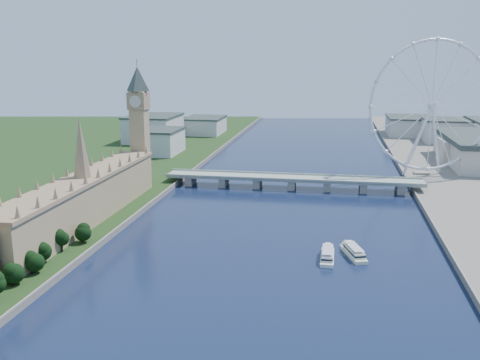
# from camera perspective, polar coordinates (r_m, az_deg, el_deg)

# --- Properties ---
(parliament_range) EXTENTS (24.00, 200.00, 70.00)m
(parliament_range) POSITION_cam_1_polar(r_m,az_deg,el_deg) (369.77, -16.29, -1.94)
(parliament_range) COLOR tan
(parliament_range) RESTS_ON ground
(big_ben) EXTENTS (20.02, 20.02, 110.00)m
(big_ben) POSITION_cam_1_polar(r_m,az_deg,el_deg) (459.37, -10.74, 7.26)
(big_ben) COLOR tan
(big_ben) RESTS_ON ground
(westminster_bridge) EXTENTS (220.00, 22.00, 9.50)m
(westminster_bridge) POSITION_cam_1_polar(r_m,az_deg,el_deg) (462.75, 5.58, -0.07)
(westminster_bridge) COLOR gray
(westminster_bridge) RESTS_ON ground
(london_eye) EXTENTS (113.60, 39.12, 124.30)m
(london_eye) POSITION_cam_1_polar(r_m,az_deg,el_deg) (514.03, 19.80, 7.41)
(london_eye) COLOR silver
(london_eye) RESTS_ON ground
(county_hall) EXTENTS (54.00, 144.00, 35.00)m
(county_hall) POSITION_cam_1_polar(r_m,az_deg,el_deg) (606.88, 23.29, 1.39)
(county_hall) COLOR beige
(county_hall) RESTS_ON ground
(city_skyline) EXTENTS (505.00, 280.00, 32.00)m
(city_skyline) POSITION_cam_1_polar(r_m,az_deg,el_deg) (716.01, 10.39, 5.22)
(city_skyline) COLOR beige
(city_skyline) RESTS_ON ground
(tour_boat_near) EXTENTS (7.85, 29.79, 6.57)m
(tour_boat_near) POSITION_cam_1_polar(r_m,az_deg,el_deg) (305.55, 9.29, -8.35)
(tour_boat_near) COLOR silver
(tour_boat_near) RESTS_ON ground
(tour_boat_far) EXTENTS (16.13, 30.34, 6.50)m
(tour_boat_far) POSITION_cam_1_polar(r_m,az_deg,el_deg) (312.68, 12.04, -7.97)
(tour_boat_far) COLOR silver
(tour_boat_far) RESTS_ON ground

